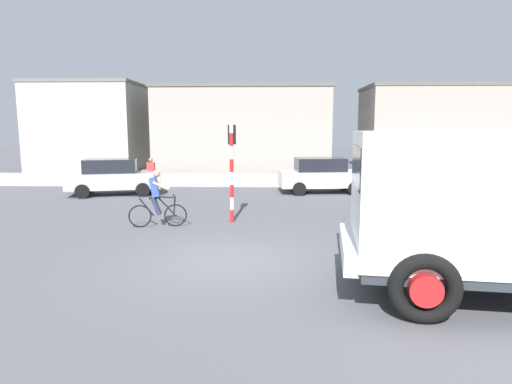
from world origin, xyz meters
The scene contains 12 objects.
ground_plane centered at (0.00, 0.00, 0.00)m, with size 120.00×120.00×0.00m, color #56565B.
sidewalk_far centered at (0.00, 14.79, 0.08)m, with size 80.00×5.00×0.16m, color #ADADA8.
truck_foreground centered at (5.00, -1.93, 1.67)m, with size 5.69×3.33×2.90m.
cyclist centered at (-2.48, 3.33, 0.86)m, with size 1.71×0.55×1.72m.
traffic_light_pole centered at (-0.29, 4.12, 2.07)m, with size 0.24×0.43×3.20m.
car_red_near centered at (3.29, 10.55, 0.82)m, with size 4.15×2.19×1.60m.
car_white_mid centered at (8.62, 5.29, 0.82)m, with size 4.30×2.67×1.60m.
car_far_side centered at (-6.08, 9.60, 0.82)m, with size 4.29×2.62×1.60m.
pedestrian_near_kerb centered at (-4.53, 10.13, 0.85)m, with size 0.34×0.22×1.62m.
building_corner_left centered at (-12.08, 21.95, 3.07)m, with size 7.39×6.28×6.12m.
building_mid_block centered at (-1.03, 22.15, 2.88)m, with size 11.92×7.61×5.76m.
building_corner_right centered at (11.76, 20.85, 2.88)m, with size 8.93×5.33×5.75m.
Camera 1 is at (0.93, -9.32, 2.95)m, focal length 30.36 mm.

